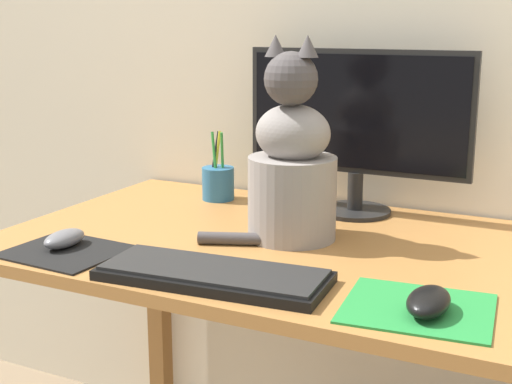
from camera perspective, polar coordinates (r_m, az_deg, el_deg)
desk at (r=1.49m, az=3.64°, el=-7.64°), size 1.24×0.74×0.72m
monitor at (r=1.65m, az=8.10°, el=5.52°), size 0.53×0.17×0.38m
keyboard at (r=1.25m, az=-3.44°, el=-6.61°), size 0.41×0.19×0.02m
mousepad_left at (r=1.45m, az=-14.97°, el=-4.61°), size 0.23×0.20×0.00m
mousepad_right at (r=1.16m, az=12.82°, el=-9.06°), size 0.25×0.22×0.00m
computer_mouse_left at (r=1.47m, az=-15.08°, el=-3.62°), size 0.06×0.10×0.03m
computer_mouse_right at (r=1.13m, az=13.64°, el=-8.52°), size 0.06×0.11×0.04m
cat at (r=1.45m, az=2.86°, el=2.13°), size 0.25×0.23×0.42m
pen_cup at (r=1.80m, az=-3.05°, el=0.78°), size 0.08×0.08×0.17m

